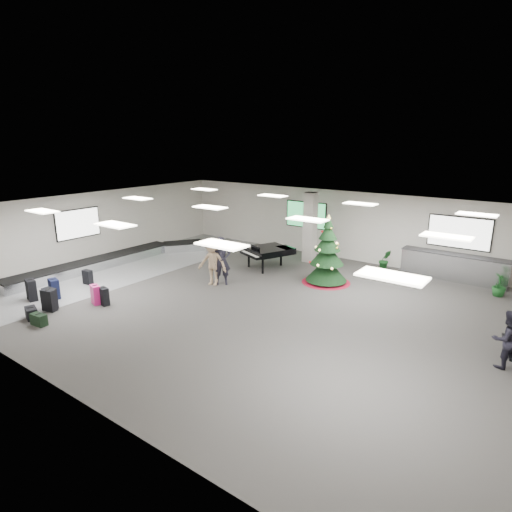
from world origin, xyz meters
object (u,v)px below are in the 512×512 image
Objects in this scene: baggage_carousel at (115,260)px; christmas_tree at (327,260)px; pink_suitcase at (96,295)px; traveler_b at (212,262)px; grand_piano at (267,251)px; traveler_bench at (507,339)px; traveler_a at (222,261)px; potted_plant_right at (499,285)px; service_counter at (453,267)px; potted_plant_left at (385,260)px.

christmas_tree reaches higher than baggage_carousel.
pink_suitcase is 0.25× the size of christmas_tree.
christmas_tree is 4.47m from traveler_b.
grand_piano is at bearing 31.73° from baggage_carousel.
baggage_carousel is at bearing -158.97° from christmas_tree.
traveler_b is at bearing -75.95° from grand_piano.
pink_suitcase is 0.45× the size of traveler_bench.
baggage_carousel is 6.42× the size of traveler_bench.
potted_plant_right is at bearing -13.80° from traveler_a.
potted_plant_right reaches higher than pink_suitcase.
service_counter is 2.20× the size of traveler_b.
baggage_carousel is 15.72m from potted_plant_right.
potted_plant_right is (14.63, 5.74, 0.20)m from baggage_carousel.
grand_piano is at bearing 68.00° from traveler_b.
christmas_tree is 3.01m from grand_piano.
grand_piano is at bearing -156.03° from service_counter.
traveler_bench is (11.92, 3.49, 0.42)m from pink_suitcase.
traveler_bench is (6.58, -3.26, -0.18)m from christmas_tree.
service_counter is at bearing 40.00° from christmas_tree.
grand_piano is 2.55× the size of potted_plant_left.
service_counter is 2.70m from potted_plant_left.
service_counter is 13.70m from pink_suitcase.
traveler_bench reaches higher than potted_plant_left.
pink_suitcase is at bearing -86.58° from grand_piano.
grand_piano is 1.22× the size of traveler_a.
traveler_bench is at bearing 1.96° from grand_piano.
service_counter is 9.28m from traveler_a.
traveler_b is at bearing -175.37° from traveler_a.
traveler_a reaches higher than service_counter.
baggage_carousel is at bearing 171.63° from traveler_b.
traveler_b is 1.22× the size of traveler_bench.
traveler_b reaches higher than service_counter.
traveler_bench is 5.65m from potted_plant_right.
christmas_tree reaches higher than traveler_b.
traveler_bench is (10.01, -0.39, -0.16)m from traveler_b.
service_counter is 1.77× the size of grand_piano.
potted_plant_right is at bearing 22.04° from christmas_tree.
grand_piano is 2.75× the size of potted_plant_right.
christmas_tree reaches higher than potted_plant_left.
pink_suitcase is (3.56, -3.33, 0.12)m from baggage_carousel.
potted_plant_left is (6.60, 9.74, 0.12)m from pink_suitcase.
pink_suitcase is 4.71m from traveler_a.
traveler_a reaches higher than potted_plant_right.
traveler_b is 10.54m from potted_plant_right.
potted_plant_left reaches higher than pink_suitcase.
traveler_bench reaches higher than grand_piano.
traveler_a is 1.25× the size of traveler_bench.
potted_plant_right is at bearing 15.44° from traveler_b.
baggage_carousel is 5.54m from traveler_b.
pink_suitcase is 0.30× the size of grand_piano.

